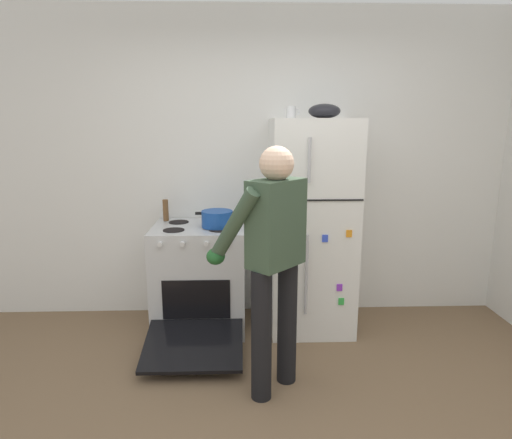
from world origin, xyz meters
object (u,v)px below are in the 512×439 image
pepper_mill (166,210)px  mixing_bowl (324,111)px  refrigerator (311,226)px  stove_range (200,278)px  red_pot (217,219)px  person_cook (272,250)px  coffee_mug (291,112)px

pepper_mill → mixing_bowl: (1.32, -0.20, 0.83)m
refrigerator → stove_range: refrigerator is taller
red_pot → person_cook: bearing=-66.2°
refrigerator → stove_range: 1.04m
refrigerator → pepper_mill: bearing=170.8°
person_cook → coffee_mug: bearing=77.4°
red_pot → coffee_mug: size_ratio=3.16×
pepper_mill → person_cook: bearing=-53.1°
pepper_mill → mixing_bowl: bearing=-8.6°
person_cook → pepper_mill: (-0.85, 1.13, 0.04)m
person_cook → pepper_mill: bearing=126.9°
coffee_mug → mixing_bowl: 0.26m
red_pot → pepper_mill: 0.52m
refrigerator → pepper_mill: size_ratio=9.56×
refrigerator → mixing_bowl: bearing=0.2°
stove_range → mixing_bowl: (1.02, 0.02, 1.38)m
red_pot → mixing_bowl: mixing_bowl is taller
refrigerator → mixing_bowl: 0.94m
stove_range → mixing_bowl: size_ratio=4.73×
red_pot → refrigerator: bearing=3.6°
stove_range → mixing_bowl: 1.72m
red_pot → pepper_mill: pepper_mill is taller
stove_range → coffee_mug: coffee_mug is taller
coffee_mug → pepper_mill: coffee_mug is taller
stove_range → person_cook: person_cook is taller
refrigerator → person_cook: (-0.40, -0.93, 0.07)m
coffee_mug → mixing_bowl: size_ratio=0.44×
person_cook → red_pot: person_cook is taller
person_cook → stove_range: bearing=121.0°
red_pot → pepper_mill: (-0.46, 0.25, 0.03)m
stove_range → person_cook: size_ratio=0.75×
coffee_mug → pepper_mill: bearing=172.0°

